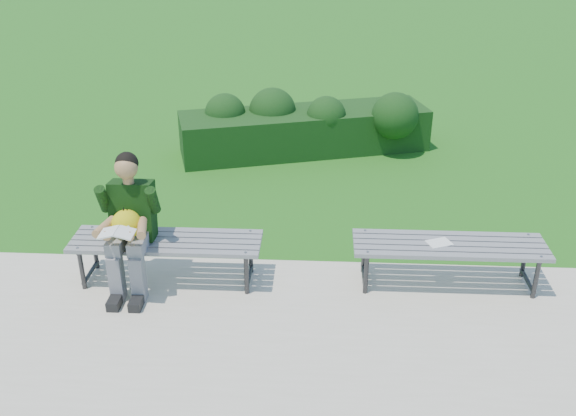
# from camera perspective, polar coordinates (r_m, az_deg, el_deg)

# --- Properties ---
(ground) EXTENTS (80.00, 80.00, 0.00)m
(ground) POSITION_cam_1_polar(r_m,az_deg,el_deg) (6.64, -1.26, -4.78)
(ground) COLOR #1E6F17
(ground) RESTS_ON ground
(walkway) EXTENTS (30.00, 3.50, 0.02)m
(walkway) POSITION_cam_1_polar(r_m,az_deg,el_deg) (5.21, -2.71, -14.63)
(walkway) COLOR beige
(walkway) RESTS_ON ground
(hedge) EXTENTS (3.68, 1.84, 0.91)m
(hedge) POSITION_cam_1_polar(r_m,az_deg,el_deg) (9.36, 1.62, 7.36)
(hedge) COLOR #194315
(hedge) RESTS_ON ground
(bench_left) EXTENTS (1.80, 0.50, 0.46)m
(bench_left) POSITION_cam_1_polar(r_m,az_deg,el_deg) (6.21, -10.75, -3.21)
(bench_left) COLOR gray
(bench_left) RESTS_ON walkway
(bench_right) EXTENTS (1.80, 0.50, 0.46)m
(bench_right) POSITION_cam_1_polar(r_m,az_deg,el_deg) (6.22, 14.14, -3.50)
(bench_right) COLOR gray
(bench_right) RESTS_ON walkway
(seated_boy) EXTENTS (0.56, 0.76, 1.31)m
(seated_boy) POSITION_cam_1_polar(r_m,az_deg,el_deg) (6.06, -13.95, -1.09)
(seated_boy) COLOR gray
(seated_boy) RESTS_ON walkway
(paper_sheet) EXTENTS (0.26, 0.23, 0.01)m
(paper_sheet) POSITION_cam_1_polar(r_m,az_deg,el_deg) (6.18, 13.29, -3.03)
(paper_sheet) COLOR white
(paper_sheet) RESTS_ON bench_right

